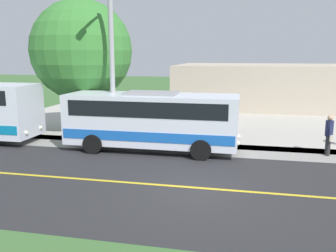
{
  "coord_description": "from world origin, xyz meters",
  "views": [
    {
      "loc": [
        11.53,
        1.5,
        4.48
      ],
      "look_at": [
        -3.5,
        -1.7,
        1.4
      ],
      "focal_mm": 38.39,
      "sensor_mm": 36.0,
      "label": 1
    }
  ],
  "objects_px": {
    "tree_curbside": "(82,51)",
    "pedestrian_with_bags": "(329,134)",
    "street_light_pole": "(111,56)",
    "parked_car_near": "(189,113)",
    "shuttle_bus_front": "(152,118)",
    "commercial_building": "(280,85)"
  },
  "relations": [
    {
      "from": "tree_curbside",
      "to": "pedestrian_with_bags",
      "type": "bearing_deg",
      "value": 80.51
    },
    {
      "from": "pedestrian_with_bags",
      "to": "street_light_pole",
      "type": "bearing_deg",
      "value": -87.74
    },
    {
      "from": "parked_car_near",
      "to": "tree_curbside",
      "type": "bearing_deg",
      "value": -51.89
    },
    {
      "from": "street_light_pole",
      "to": "parked_car_near",
      "type": "distance_m",
      "value": 8.22
    },
    {
      "from": "shuttle_bus_front",
      "to": "parked_car_near",
      "type": "relative_size",
      "value": 1.82
    },
    {
      "from": "shuttle_bus_front",
      "to": "parked_car_near",
      "type": "bearing_deg",
      "value": 174.36
    },
    {
      "from": "pedestrian_with_bags",
      "to": "tree_curbside",
      "type": "height_order",
      "value": "tree_curbside"
    },
    {
      "from": "shuttle_bus_front",
      "to": "tree_curbside",
      "type": "xyz_separation_m",
      "value": [
        -2.9,
        -4.74,
        3.14
      ]
    },
    {
      "from": "commercial_building",
      "to": "pedestrian_with_bags",
      "type": "bearing_deg",
      "value": 2.54
    },
    {
      "from": "street_light_pole",
      "to": "pedestrian_with_bags",
      "type": "bearing_deg",
      "value": 92.26
    },
    {
      "from": "tree_curbside",
      "to": "parked_car_near",
      "type": "bearing_deg",
      "value": 128.11
    },
    {
      "from": "street_light_pole",
      "to": "tree_curbside",
      "type": "xyz_separation_m",
      "value": [
        -2.52,
        -2.67,
        0.3
      ]
    },
    {
      "from": "shuttle_bus_front",
      "to": "tree_curbside",
      "type": "distance_m",
      "value": 6.38
    },
    {
      "from": "parked_car_near",
      "to": "pedestrian_with_bags",
      "type": "bearing_deg",
      "value": 48.63
    },
    {
      "from": "parked_car_near",
      "to": "commercial_building",
      "type": "relative_size",
      "value": 0.25
    },
    {
      "from": "street_light_pole",
      "to": "tree_curbside",
      "type": "bearing_deg",
      "value": -133.4
    },
    {
      "from": "tree_curbside",
      "to": "street_light_pole",
      "type": "bearing_deg",
      "value": 46.6
    },
    {
      "from": "parked_car_near",
      "to": "commercial_building",
      "type": "distance_m",
      "value": 11.78
    },
    {
      "from": "tree_curbside",
      "to": "shuttle_bus_front",
      "type": "bearing_deg",
      "value": 58.58
    },
    {
      "from": "shuttle_bus_front",
      "to": "tree_curbside",
      "type": "relative_size",
      "value": 1.09
    },
    {
      "from": "shuttle_bus_front",
      "to": "commercial_building",
      "type": "height_order",
      "value": "commercial_building"
    },
    {
      "from": "pedestrian_with_bags",
      "to": "parked_car_near",
      "type": "distance_m",
      "value": 9.69
    }
  ]
}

